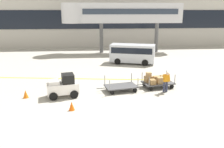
{
  "coord_description": "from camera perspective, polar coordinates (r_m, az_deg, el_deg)",
  "views": [
    {
      "loc": [
        -0.08,
        -12.94,
        5.81
      ],
      "look_at": [
        1.38,
        4.1,
        1.19
      ],
      "focal_mm": 38.39,
      "sensor_mm": 36.0,
      "label": 1
    }
  ],
  "objects": [
    {
      "name": "apron_lead_line",
      "position": [
        21.02,
        -9.09,
        -1.1
      ],
      "size": [
        14.19,
        2.21,
        0.01
      ],
      "primitive_type": "cube",
      "rotation": [
        0.0,
        0.0,
        -0.14
      ],
      "color": "yellow",
      "rests_on": "ground_plane"
    },
    {
      "name": "baggage_cart_middle",
      "position": [
        18.67,
        10.46,
        -1.57
      ],
      "size": [
        3.08,
        1.84,
        1.16
      ],
      "color": "#4C4C4F",
      "rests_on": "ground_plane"
    },
    {
      "name": "safety_cone_near",
      "position": [
        17.28,
        -19.87,
        -4.5
      ],
      "size": [
        0.36,
        0.36,
        0.55
      ],
      "primitive_type": "cone",
      "color": "orange",
      "rests_on": "ground_plane"
    },
    {
      "name": "safety_cone_far",
      "position": [
        14.52,
        -9.58,
        -7.5
      ],
      "size": [
        0.36,
        0.36,
        0.55
      ],
      "primitive_type": "cone",
      "color": "#EA590F",
      "rests_on": "ground_plane"
    },
    {
      "name": "ground_plane",
      "position": [
        14.19,
        -4.19,
        -9.09
      ],
      "size": [
        120.0,
        120.0,
        0.0
      ],
      "primitive_type": "plane",
      "color": "#B2ADA0"
    },
    {
      "name": "jet_bridge",
      "position": [
        33.13,
        1.27,
        14.21
      ],
      "size": [
        16.09,
        3.0,
        6.64
      ],
      "color": "silver",
      "rests_on": "ground_plane"
    },
    {
      "name": "baggage_handler",
      "position": [
        17.57,
        12.78,
        -1.61
      ],
      "size": [
        0.47,
        0.48,
        1.56
      ],
      "color": "#2D334C",
      "rests_on": "ground_plane"
    },
    {
      "name": "shuttle_van",
      "position": [
        26.57,
        4.91,
        5.16
      ],
      "size": [
        5.15,
        3.27,
        2.1
      ],
      "color": "silver",
      "rests_on": "ground_plane"
    },
    {
      "name": "terminal_building",
      "position": [
        38.97,
        -4.87,
        12.31
      ],
      "size": [
        55.25,
        2.51,
        7.84
      ],
      "color": "#BCB7AD",
      "rests_on": "ground_plane"
    },
    {
      "name": "baggage_tug",
      "position": [
        16.67,
        -11.53,
        -2.85
      ],
      "size": [
        2.28,
        1.59,
        1.58
      ],
      "color": "white",
      "rests_on": "ground_plane"
    },
    {
      "name": "baggage_cart_lead",
      "position": [
        17.6,
        2.14,
        -2.97
      ],
      "size": [
        3.08,
        1.84,
        1.1
      ],
      "color": "#4C4C4F",
      "rests_on": "ground_plane"
    }
  ]
}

